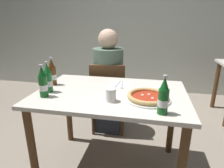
# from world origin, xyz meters

# --- Properties ---
(ground_plane) EXTENTS (8.00, 8.00, 0.00)m
(ground_plane) POSITION_xyz_m (0.00, 0.00, 0.00)
(ground_plane) COLOR gray
(back_wall_tiled) EXTENTS (7.00, 0.10, 2.60)m
(back_wall_tiled) POSITION_xyz_m (0.00, 2.20, 1.30)
(back_wall_tiled) COLOR silver
(back_wall_tiled) RESTS_ON ground_plane
(dining_table_main) EXTENTS (1.20, 0.80, 0.75)m
(dining_table_main) POSITION_xyz_m (0.00, 0.00, 0.64)
(dining_table_main) COLOR silver
(dining_table_main) RESTS_ON ground_plane
(chair_behind_table) EXTENTS (0.45, 0.45, 0.85)m
(chair_behind_table) POSITION_xyz_m (-0.16, 0.61, 0.48)
(chair_behind_table) COLOR brown
(chair_behind_table) RESTS_ON ground_plane
(diner_seated) EXTENTS (0.34, 0.34, 1.21)m
(diner_seated) POSITION_xyz_m (-0.17, 0.66, 0.58)
(diner_seated) COLOR #2D3342
(diner_seated) RESTS_ON ground_plane
(pizza_margherita_near) EXTENTS (0.33, 0.33, 0.04)m
(pizza_margherita_near) POSITION_xyz_m (0.30, -0.10, 0.77)
(pizza_margherita_near) COLOR white
(pizza_margherita_near) RESTS_ON dining_table_main
(beer_bottle_left) EXTENTS (0.07, 0.07, 0.25)m
(beer_bottle_left) POSITION_xyz_m (-0.47, -0.19, 0.85)
(beer_bottle_left) COLOR #14591E
(beer_bottle_left) RESTS_ON dining_table_main
(beer_bottle_center) EXTENTS (0.07, 0.07, 0.25)m
(beer_bottle_center) POSITION_xyz_m (0.39, -0.30, 0.85)
(beer_bottle_center) COLOR #14591E
(beer_bottle_center) RESTS_ON dining_table_main
(beer_bottle_right) EXTENTS (0.07, 0.07, 0.25)m
(beer_bottle_right) POSITION_xyz_m (-0.54, 0.08, 0.85)
(beer_bottle_right) COLOR #512D0F
(beer_bottle_right) RESTS_ON dining_table_main
(beer_bottle_extra) EXTENTS (0.07, 0.07, 0.25)m
(beer_bottle_extra) POSITION_xyz_m (-0.49, -0.10, 0.85)
(beer_bottle_extra) COLOR #196B2D
(beer_bottle_extra) RESTS_ON dining_table_main
(napkin_with_cutlery) EXTENTS (0.19, 0.19, 0.01)m
(napkin_with_cutlery) POSITION_xyz_m (0.04, 0.18, 0.75)
(napkin_with_cutlery) COLOR white
(napkin_with_cutlery) RESTS_ON dining_table_main
(paper_cup) EXTENTS (0.07, 0.07, 0.09)m
(paper_cup) POSITION_xyz_m (0.04, -0.18, 0.80)
(paper_cup) COLOR white
(paper_cup) RESTS_ON dining_table_main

